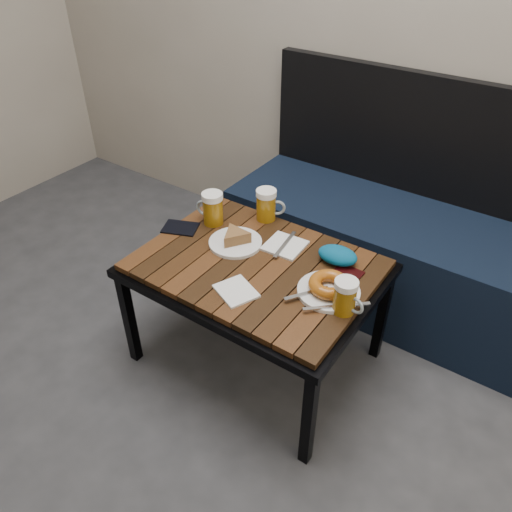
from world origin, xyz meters
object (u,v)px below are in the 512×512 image
Objects in this scene: beer_mug_left at (212,208)px; plate_bagel at (329,287)px; cafe_table at (256,272)px; bench at (392,247)px; passport_burgundy at (344,277)px; passport_navy at (180,228)px; knit_pouch at (338,255)px; beer_mug_right at (346,297)px; plate_pie at (235,239)px; beer_mug_centre at (267,205)px.

plate_bagel is at bearing 164.13° from beer_mug_left.
plate_bagel is (0.28, -0.00, 0.07)m from cafe_table.
bench is 10.93× the size of passport_burgundy.
knit_pouch is at bearing 81.49° from passport_navy.
beer_mug_right is (0.65, -0.17, -0.01)m from beer_mug_left.
beer_mug_left is at bearing -178.60° from passport_burgundy.
passport_burgundy is at bearing -88.18° from bench.
passport_burgundy is (0.57, -0.02, -0.06)m from beer_mug_left.
cafe_table is 0.31m from passport_burgundy.
plate_pie is 0.24m from passport_navy.
bench reaches higher than beer_mug_right.
knit_pouch is (0.51, 0.04, -0.03)m from beer_mug_left.
passport_navy is 1.01× the size of passport_burgundy.
knit_pouch is at bearing 108.02° from plate_bagel.
plate_bagel reaches higher than passport_navy.
plate_pie is 0.42m from passport_burgundy.
knit_pouch is (0.59, 0.15, 0.03)m from passport_navy.
beer_mug_right is at bearing -63.01° from beer_mug_centre.
bench is 10.82× the size of passport_navy.
beer_mug_left is 0.58m from plate_bagel.
passport_burgundy reaches higher than cafe_table.
bench is 0.81m from beer_mug_left.
cafe_table is 6.05× the size of knit_pouch.
beer_mug_right is at bearing -82.56° from bench.
plate_bagel is at bearing 159.77° from beer_mug_right.
beer_mug_centre is at bearing -136.41° from bench.
passport_navy is at bearing -164.32° from beer_mug_centre.
bench is 12.01× the size of beer_mug_right.
passport_burgundy is at bearing -47.22° from knit_pouch.
beer_mug_right reaches higher than plate_pie.
plate_pie is 1.40× the size of knit_pouch.
passport_navy is 0.61m from knit_pouch.
bench is 0.58m from passport_burgundy.
bench is 10.83× the size of beer_mug_left.
passport_navy is (-0.72, 0.06, -0.06)m from beer_mug_right.
beer_mug_left is 0.53× the size of plate_bagel.
cafe_table is at bearing 179.82° from plate_bagel.
knit_pouch is at bearing -94.96° from bench.
beer_mug_centre is at bearing 164.88° from knit_pouch.
passport_navy is at bearing -165.86° from knit_pouch.
knit_pouch is (0.36, -0.10, -0.03)m from beer_mug_centre.
beer_mug_left is 0.21m from beer_mug_centre.
plate_pie is at bearing 152.74° from beer_mug_left.
passport_burgundy is 0.09m from knit_pouch.
plate_bagel is at bearing 66.20° from passport_navy.
cafe_table is at bearing -113.11° from bench.
plate_bagel is (0.01, -0.64, 0.22)m from bench.
cafe_table is 6.50× the size of beer_mug_left.
beer_mug_right is 0.48× the size of plate_bagel.
knit_pouch is at bearing 17.46° from plate_pie.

